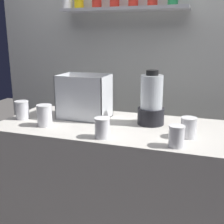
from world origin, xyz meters
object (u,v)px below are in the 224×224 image
object	(u,v)px
juice_cup_pomegranate_far_left	(22,111)
juice_cup_pomegranate_middle	(102,129)
blender_pitcher	(151,102)
carrot_display_bin	(84,104)
juice_cup_pomegranate_far_right	(188,128)
juice_cup_carrot_left	(45,116)
juice_cup_mango_right	(176,137)

from	to	relation	value
juice_cup_pomegranate_far_left	juice_cup_pomegranate_middle	size ratio (longest dim) A/B	1.09
blender_pitcher	juice_cup_pomegranate_middle	distance (m)	0.39
carrot_display_bin	juice_cup_pomegranate_far_right	bearing A→B (deg)	-15.40
juice_cup_carrot_left	juice_cup_mango_right	distance (m)	0.80
juice_cup_pomegranate_far_left	juice_cup_mango_right	world-z (taller)	juice_cup_pomegranate_far_left
juice_cup_pomegranate_middle	juice_cup_pomegranate_far_right	bearing A→B (deg)	18.60
juice_cup_mango_right	juice_cup_pomegranate_far_right	world-z (taller)	juice_cup_pomegranate_far_right
blender_pitcher	juice_cup_carrot_left	size ratio (longest dim) A/B	2.57
juice_cup_mango_right	juice_cup_pomegranate_far_right	distance (m)	0.16
blender_pitcher	juice_cup_pomegranate_middle	xyz separation A→B (m)	(-0.20, -0.33, -0.09)
carrot_display_bin	juice_cup_pomegranate_far_left	distance (m)	0.41
juice_cup_carrot_left	juice_cup_mango_right	world-z (taller)	juice_cup_carrot_left
juice_cup_pomegranate_middle	juice_cup_mango_right	size ratio (longest dim) A/B	1.01
juice_cup_pomegranate_far_left	juice_cup_carrot_left	distance (m)	0.24
carrot_display_bin	juice_cup_pomegranate_middle	xyz separation A→B (m)	(0.25, -0.33, -0.04)
juice_cup_pomegranate_far_right	juice_cup_pomegranate_middle	bearing A→B (deg)	-161.40
juice_cup_carrot_left	juice_cup_pomegranate_far_right	xyz separation A→B (m)	(0.84, 0.06, -0.01)
carrot_display_bin	juice_cup_carrot_left	distance (m)	0.29
carrot_display_bin	juice_cup_carrot_left	bearing A→B (deg)	-121.90
blender_pitcher	carrot_display_bin	bearing A→B (deg)	179.16
carrot_display_bin	juice_cup_mango_right	bearing A→B (deg)	-28.20
juice_cup_pomegranate_far_left	juice_cup_pomegranate_middle	xyz separation A→B (m)	(0.62, -0.18, -0.00)
juice_cup_mango_right	juice_cup_pomegranate_far_left	bearing A→B (deg)	169.73
juice_cup_pomegranate_far_left	juice_cup_carrot_left	size ratio (longest dim) A/B	0.92
juice_cup_pomegranate_far_left	juice_cup_pomegranate_middle	distance (m)	0.65
carrot_display_bin	blender_pitcher	world-z (taller)	blender_pitcher
juice_cup_pomegranate_far_left	juice_cup_carrot_left	bearing A→B (deg)	-21.23
carrot_display_bin	juice_cup_pomegranate_middle	bearing A→B (deg)	-53.05
juice_cup_carrot_left	juice_cup_pomegranate_middle	world-z (taller)	juice_cup_carrot_left
juice_cup_carrot_left	juice_cup_pomegranate_far_left	bearing A→B (deg)	158.77
juice_cup_carrot_left	juice_cup_pomegranate_middle	bearing A→B (deg)	-12.54
blender_pitcher	juice_cup_pomegranate_middle	world-z (taller)	blender_pitcher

